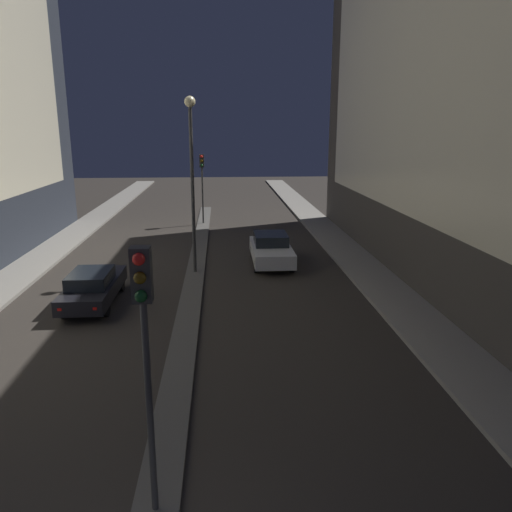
% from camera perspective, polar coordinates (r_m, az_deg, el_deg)
% --- Properties ---
extents(building_right, '(6.01, 32.54, 18.06)m').
position_cam_1_polar(building_right, '(23.62, 25.10, 18.75)').
color(building_right, '#423D38').
rests_on(building_right, ground).
extents(median_strip, '(0.87, 37.25, 0.11)m').
position_cam_1_polar(median_strip, '(25.08, -6.83, -1.11)').
color(median_strip, '#56544F').
rests_on(median_strip, ground).
extents(traffic_light_near, '(0.32, 0.42, 4.84)m').
position_cam_1_polar(traffic_light_near, '(8.34, -12.65, -7.75)').
color(traffic_light_near, '#383838').
rests_on(traffic_light_near, median_strip).
extents(traffic_light_mid, '(0.32, 0.42, 4.84)m').
position_cam_1_polar(traffic_light_mid, '(35.53, -6.19, 9.39)').
color(traffic_light_mid, '#383838').
rests_on(traffic_light_mid, median_strip).
extents(street_lamp, '(0.49, 0.49, 7.98)m').
position_cam_1_polar(street_lamp, '(23.00, -7.37, 10.99)').
color(street_lamp, '#383838').
rests_on(street_lamp, median_strip).
extents(car_left_lane, '(1.73, 4.77, 1.39)m').
position_cam_1_polar(car_left_lane, '(20.55, -18.12, -3.33)').
color(car_left_lane, black).
rests_on(car_left_lane, ground).
extents(car_right_lane, '(1.92, 4.60, 1.53)m').
position_cam_1_polar(car_right_lane, '(25.22, 1.74, 0.77)').
color(car_right_lane, silver).
rests_on(car_right_lane, ground).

